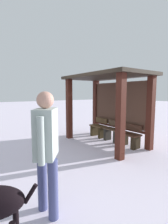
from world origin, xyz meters
The scene contains 6 objects.
ground_plane centered at (0.00, 0.00, 0.00)m, with size 60.00×60.00×0.00m, color white.
bus_shelter centered at (0.00, 0.18, 1.72)m, with size 3.03×1.75×2.36m.
bench_left_inside centered at (-0.78, 0.38, 0.31)m, with size 0.68×0.38×0.74m.
bench_center_inside centered at (0.00, 0.38, 0.31)m, with size 0.68×0.34×0.75m.
bench_right_inside centered at (0.78, 0.38, 0.30)m, with size 0.68×0.40×0.73m.
person_walking centered at (2.08, -3.02, 1.05)m, with size 0.55×0.47×1.78m.
Camera 1 is at (4.23, -3.91, 1.76)m, focal length 26.81 mm.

